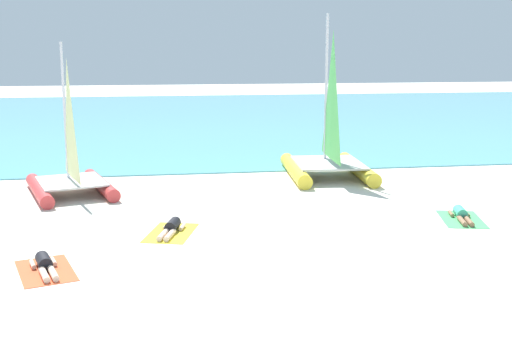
% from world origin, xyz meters
% --- Properties ---
extents(ground_plane, '(120.00, 120.00, 0.00)m').
position_xyz_m(ground_plane, '(0.00, 10.00, 0.00)').
color(ground_plane, silver).
extents(ocean_water, '(120.00, 40.00, 0.05)m').
position_xyz_m(ocean_water, '(0.00, 30.36, 0.03)').
color(ocean_water, '#5BB2C1').
rests_on(ocean_water, ground).
extents(sailboat_red, '(3.40, 4.33, 4.95)m').
position_xyz_m(sailboat_red, '(-5.69, 7.61, 0.74)').
color(sailboat_red, '#CC3838').
rests_on(sailboat_red, ground).
extents(sailboat_yellow, '(3.22, 4.77, 5.99)m').
position_xyz_m(sailboat_yellow, '(3.41, 9.11, 0.89)').
color(sailboat_yellow, yellow).
rests_on(sailboat_yellow, ground).
extents(towel_left, '(1.61, 2.14, 0.01)m').
position_xyz_m(towel_left, '(-5.34, 0.16, 0.01)').
color(towel_left, '#EA5933').
rests_on(towel_left, ground).
extents(sunbather_left, '(0.83, 1.54, 0.30)m').
position_xyz_m(sunbather_left, '(-5.36, 0.22, 0.13)').
color(sunbather_left, black).
rests_on(sunbather_left, towel_left).
extents(towel_middle, '(1.59, 2.13, 0.01)m').
position_xyz_m(towel_middle, '(-2.58, 2.63, 0.01)').
color(towel_middle, yellow).
rests_on(towel_middle, ground).
extents(sunbather_middle, '(0.81, 1.55, 0.30)m').
position_xyz_m(sunbather_middle, '(-2.56, 2.70, 0.13)').
color(sunbather_middle, black).
rests_on(sunbather_middle, towel_middle).
extents(towel_right, '(1.53, 2.11, 0.01)m').
position_xyz_m(towel_right, '(5.56, 2.69, 0.01)').
color(towel_right, '#4CB266').
rests_on(towel_right, ground).
extents(sunbather_right, '(0.77, 1.55, 0.30)m').
position_xyz_m(sunbather_right, '(5.58, 2.75, 0.13)').
color(sunbather_right, '#3FB28C').
rests_on(sunbather_right, towel_right).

